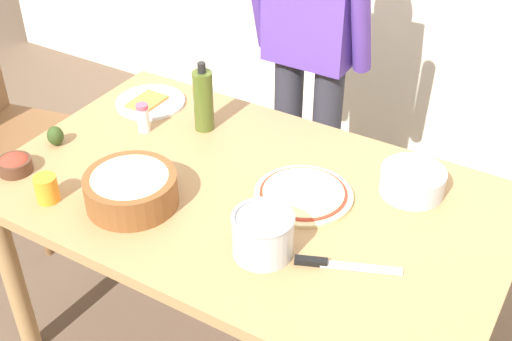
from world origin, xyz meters
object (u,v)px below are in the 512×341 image
object	(u,v)px
pizza_raw_on_board	(303,194)
popcorn_bowl	(131,187)
small_sauce_bowl	(15,164)
steel_pot	(263,234)
mixing_bowl_steel	(412,181)
cup_orange	(47,189)
dining_table	(248,214)
person_cook	(311,39)
chef_knife	(334,264)
plate_with_slice	(150,102)
olive_oil_bottle	(203,100)
avocado	(55,136)
salt_shaker	(143,118)

from	to	relation	value
pizza_raw_on_board	popcorn_bowl	size ratio (longest dim) A/B	1.10
small_sauce_bowl	steel_pot	world-z (taller)	steel_pot
small_sauce_bowl	steel_pot	distance (m)	0.89
mixing_bowl_steel	cup_orange	size ratio (longest dim) A/B	2.35
dining_table	pizza_raw_on_board	size ratio (longest dim) A/B	5.21
person_cook	cup_orange	size ratio (longest dim) A/B	19.06
mixing_bowl_steel	steel_pot	world-z (taller)	steel_pot
mixing_bowl_steel	chef_knife	bearing A→B (deg)	-98.36
popcorn_bowl	steel_pot	distance (m)	0.45
plate_with_slice	steel_pot	world-z (taller)	steel_pot
cup_orange	chef_knife	bearing A→B (deg)	11.81
dining_table	steel_pot	world-z (taller)	steel_pot
plate_with_slice	mixing_bowl_steel	xyz separation A→B (m)	(1.04, -0.02, 0.03)
olive_oil_bottle	avocado	world-z (taller)	olive_oil_bottle
dining_table	cup_orange	distance (m)	0.62
person_cook	popcorn_bowl	world-z (taller)	person_cook
small_sauce_bowl	olive_oil_bottle	bearing A→B (deg)	54.81
mixing_bowl_steel	cup_orange	bearing A→B (deg)	-147.12
dining_table	plate_with_slice	distance (m)	0.67
mixing_bowl_steel	salt_shaker	distance (m)	0.95
salt_shaker	cup_orange	bearing A→B (deg)	-90.12
small_sauce_bowl	chef_knife	bearing A→B (deg)	6.77
salt_shaker	chef_knife	size ratio (longest dim) A/B	0.38
plate_with_slice	chef_knife	xyz separation A→B (m)	(0.98, -0.44, -0.00)
salt_shaker	avocado	world-z (taller)	salt_shaker
plate_with_slice	small_sauce_bowl	size ratio (longest dim) A/B	2.36
dining_table	salt_shaker	distance (m)	0.53
salt_shaker	mixing_bowl_steel	bearing A→B (deg)	8.63
person_cook	olive_oil_bottle	bearing A→B (deg)	-106.66
plate_with_slice	chef_knife	world-z (taller)	plate_with_slice
small_sauce_bowl	cup_orange	size ratio (longest dim) A/B	1.29
plate_with_slice	chef_knife	size ratio (longest dim) A/B	0.94
olive_oil_bottle	steel_pot	size ratio (longest dim) A/B	1.48
cup_orange	dining_table	bearing A→B (deg)	34.61
dining_table	avocado	bearing A→B (deg)	-171.33
pizza_raw_on_board	mixing_bowl_steel	bearing A→B (deg)	35.05
steel_pot	mixing_bowl_steel	bearing A→B (deg)	61.51
olive_oil_bottle	cup_orange	world-z (taller)	olive_oil_bottle
steel_pot	avocado	distance (m)	0.89
plate_with_slice	mixing_bowl_steel	distance (m)	1.04
small_sauce_bowl	chef_knife	size ratio (longest dim) A/B	0.40
olive_oil_bottle	cup_orange	distance (m)	0.62
dining_table	person_cook	bearing A→B (deg)	102.90
cup_orange	salt_shaker	xyz separation A→B (m)	(0.00, 0.46, 0.01)
steel_pot	dining_table	bearing A→B (deg)	129.88
chef_knife	avocado	size ratio (longest dim) A/B	3.97
steel_pot	cup_orange	size ratio (longest dim) A/B	2.04
pizza_raw_on_board	avocado	bearing A→B (deg)	-168.64
dining_table	steel_pot	bearing A→B (deg)	-50.12
mixing_bowl_steel	avocado	xyz separation A→B (m)	(-1.14, -0.37, -0.01)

